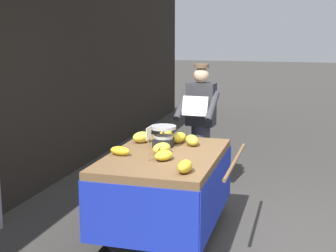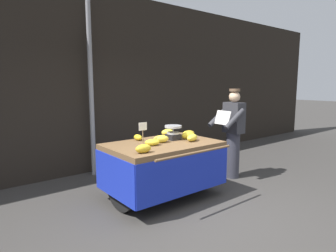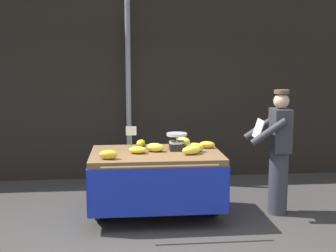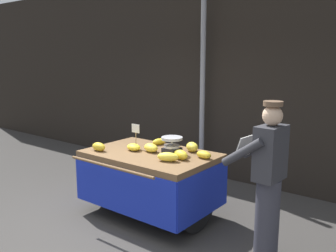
% 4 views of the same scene
% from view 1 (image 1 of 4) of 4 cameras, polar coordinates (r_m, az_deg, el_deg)
% --- Properties ---
extents(ground_plane, '(60.00, 60.00, 0.00)m').
position_cam_1_polar(ground_plane, '(5.10, 10.13, -13.99)').
color(ground_plane, '#383533').
extents(banana_cart, '(1.75, 1.32, 0.90)m').
position_cam_1_polar(banana_cart, '(5.10, -0.38, -5.79)').
color(banana_cart, brown).
rests_on(banana_cart, ground).
extents(weighing_scale, '(0.28, 0.28, 0.24)m').
position_cam_1_polar(weighing_scale, '(5.31, -0.54, -1.21)').
color(weighing_scale, black).
rests_on(weighing_scale, banana_cart).
extents(price_sign, '(0.14, 0.01, 0.34)m').
position_cam_1_polar(price_sign, '(4.70, -2.30, -1.25)').
color(price_sign, '#997A51').
rests_on(price_sign, banana_cart).
extents(banana_bunch_0, '(0.24, 0.14, 0.12)m').
position_cam_1_polar(banana_bunch_0, '(4.37, 2.01, -4.78)').
color(banana_bunch_0, gold).
rests_on(banana_bunch_0, banana_cart).
extents(banana_bunch_1, '(0.24, 0.17, 0.10)m').
position_cam_1_polar(banana_bunch_1, '(5.76, -0.25, -0.93)').
color(banana_bunch_1, gold).
rests_on(banana_bunch_1, banana_cart).
extents(banana_bunch_2, '(0.26, 0.21, 0.10)m').
position_cam_1_polar(banana_bunch_2, '(4.79, -0.51, -3.48)').
color(banana_bunch_2, yellow).
rests_on(banana_bunch_2, banana_cart).
extents(banana_bunch_3, '(0.27, 0.26, 0.13)m').
position_cam_1_polar(banana_bunch_3, '(5.53, -3.09, -1.32)').
color(banana_bunch_3, yellow).
rests_on(banana_bunch_3, banana_cart).
extents(banana_bunch_4, '(0.28, 0.21, 0.12)m').
position_cam_1_polar(banana_bunch_4, '(5.03, -0.76, -2.64)').
color(banana_bunch_4, yellow).
rests_on(banana_bunch_4, banana_cart).
extents(banana_bunch_5, '(0.30, 0.23, 0.11)m').
position_cam_1_polar(banana_bunch_5, '(5.41, 2.85, -1.68)').
color(banana_bunch_5, yellow).
rests_on(banana_bunch_5, banana_cart).
extents(banana_bunch_6, '(0.17, 0.25, 0.09)m').
position_cam_1_polar(banana_bunch_6, '(4.99, -5.68, -2.93)').
color(banana_bunch_6, gold).
rests_on(banana_bunch_6, banana_cart).
extents(banana_bunch_7, '(0.27, 0.20, 0.12)m').
position_cam_1_polar(banana_bunch_7, '(5.51, 1.29, -1.39)').
color(banana_bunch_7, yellow).
rests_on(banana_bunch_7, banana_cart).
extents(vendor_person, '(0.60, 0.54, 1.71)m').
position_cam_1_polar(vendor_person, '(6.62, 3.85, 0.03)').
color(vendor_person, '#383842').
rests_on(vendor_person, ground).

